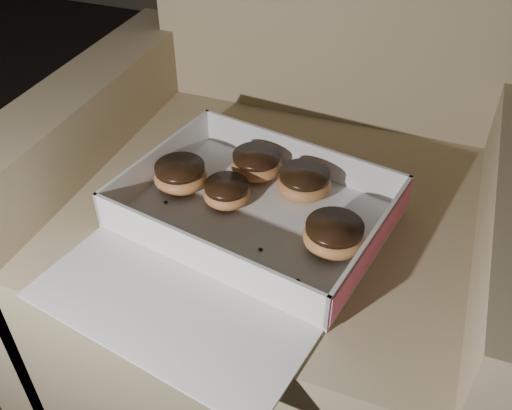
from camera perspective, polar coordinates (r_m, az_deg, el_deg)
The scene contains 12 objects.
armchair at distance 1.12m, azimuth 3.07°, elevation -2.04°, with size 0.90×0.76×0.94m.
bakery_box at distance 0.90m, azimuth -1.25°, elevation -2.25°, with size 0.49×0.54×0.07m.
donut_a at distance 0.95m, azimuth -2.94°, elevation 1.25°, with size 0.08×0.08×0.04m.
donut_b at distance 0.96m, azimuth 4.83°, elevation 2.26°, with size 0.09×0.09×0.05m.
donut_c at distance 0.99m, azimuth -7.57°, elevation 2.94°, with size 0.09×0.09×0.05m.
donut_d at distance 0.87m, azimuth 7.79°, elevation -3.05°, with size 0.09×0.09×0.05m.
donut_e at distance 1.01m, azimuth 0.04°, elevation 4.14°, with size 0.09×0.09×0.04m.
crumb_a at distance 0.87m, azimuth 0.46°, elevation -4.47°, with size 0.01×0.01×0.00m, color black.
crumb_b at distance 0.97m, azimuth -9.02°, elevation 0.29°, with size 0.01×0.01×0.00m, color black.
crumb_c at distance 0.83m, azimuth 4.20°, elevation -7.56°, with size 0.01×0.01×0.00m, color black.
crumb_d at distance 0.80m, azimuth 4.76°, elevation -9.41°, with size 0.01×0.01×0.00m, color black.
crumb_e at distance 0.81m, azimuth 2.01°, elevation -8.51°, with size 0.01×0.01×0.00m, color black.
Camera 1 is at (1.06, -0.14, 1.03)m, focal length 40.00 mm.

